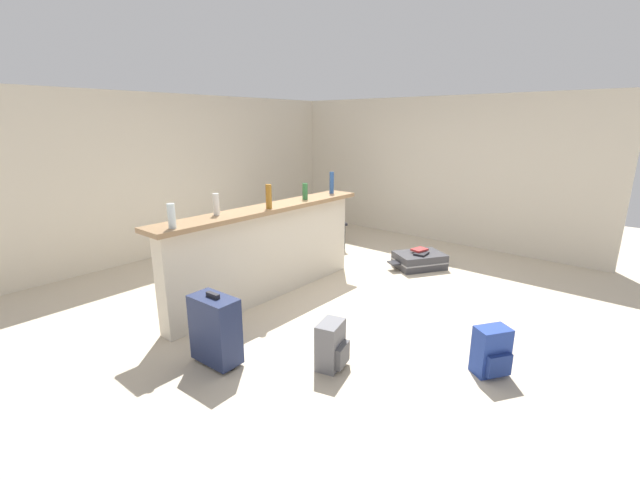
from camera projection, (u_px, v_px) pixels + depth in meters
ground_plane at (334, 290)px, 5.44m from camera, size 13.00×13.00×0.05m
wall_back at (191, 173)px, 6.99m from camera, size 6.60×0.10×2.50m
wall_right at (427, 170)px, 7.53m from camera, size 0.10×6.00×2.50m
partition_half_wall at (268, 255)px, 5.05m from camera, size 2.80×0.20×1.07m
bar_countertop at (266, 209)px, 4.90m from camera, size 2.96×0.40×0.05m
bottle_clear at (172, 216)px, 3.87m from camera, size 0.07×0.07×0.23m
bottle_white at (216, 204)px, 4.43m from camera, size 0.07×0.07×0.23m
bottle_amber at (269, 197)px, 4.76m from camera, size 0.07×0.07×0.28m
bottle_green at (305, 191)px, 5.32m from camera, size 0.07×0.07×0.21m
bottle_blue at (332, 183)px, 5.78m from camera, size 0.06×0.06×0.30m
dining_table at (305, 207)px, 7.33m from camera, size 1.10×0.80×0.74m
dining_chair_near_partition at (328, 218)px, 7.07m from camera, size 0.48×0.48×0.93m
suitcase_flat_charcoal at (419, 260)px, 6.18m from camera, size 0.88×0.79×0.22m
backpack_blue at (491, 352)px, 3.55m from camera, size 0.34×0.33×0.42m
suitcase_upright_navy at (215, 329)px, 3.67m from camera, size 0.26×0.45×0.67m
backpack_grey at (331, 346)px, 3.65m from camera, size 0.32×0.30×0.42m
book_stack at (420, 252)px, 6.13m from camera, size 0.31×0.26×0.06m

